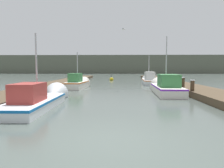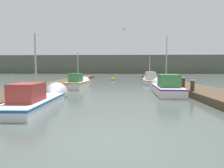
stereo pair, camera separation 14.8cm
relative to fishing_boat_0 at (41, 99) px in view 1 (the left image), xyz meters
name	(u,v)px [view 1 (the left image)]	position (x,y,z in m)	size (l,w,h in m)	color
ground_plane	(113,140)	(3.85, -4.97, -0.36)	(200.00, 200.00, 0.00)	#47514C
dock_left	(57,84)	(-2.49, 11.03, -0.15)	(2.80, 40.00, 0.42)	#4C3D2B
dock_right	(176,85)	(10.20, 11.03, -0.15)	(2.80, 40.00, 0.42)	#4C3D2B
distant_shore_ridge	(117,65)	(3.85, 68.75, 2.95)	(120.00, 16.00, 6.62)	#565B4C
fishing_boat_0	(41,99)	(0.00, 0.00, 0.00)	(1.74, 6.24, 4.19)	silver
fishing_boat_1	(165,87)	(7.68, 5.41, 0.13)	(1.97, 6.42, 4.81)	silver
fishing_boat_2	(78,83)	(0.13, 9.21, 0.12)	(1.82, 4.74, 3.85)	silver
fishing_boat_3	(149,80)	(7.83, 14.46, 0.14)	(1.73, 6.12, 3.87)	silver
mooring_piling_0	(192,88)	(9.03, 3.32, 0.22)	(0.30, 0.30, 1.15)	#473523
mooring_piling_1	(183,85)	(9.04, 5.35, 0.26)	(0.34, 0.34, 1.23)	#473523
channel_buoy	(112,79)	(3.06, 21.22, -0.18)	(0.63, 0.63, 1.13)	gold
seagull_lead	(124,29)	(4.55, 8.34, 5.12)	(0.32, 0.55, 0.12)	white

